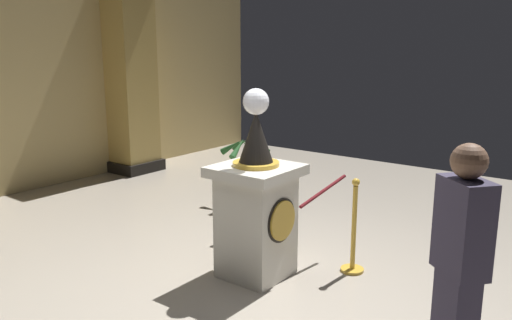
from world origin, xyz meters
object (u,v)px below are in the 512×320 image
object	(u,v)px
stanchion_far	(245,207)
potted_palm_right	(245,183)
pedestal_clock	(256,206)
stanchion_near	(353,240)
bystander_guest	(460,264)

from	to	relation	value
stanchion_far	potted_palm_right	distance (m)	1.34
pedestal_clock	potted_palm_right	distance (m)	2.54
pedestal_clock	stanchion_near	size ratio (longest dim) A/B	1.91
pedestal_clock	bystander_guest	size ratio (longest dim) A/B	1.12
potted_palm_right	stanchion_near	bearing A→B (deg)	-116.85
stanchion_near	stanchion_far	xyz separation A→B (m)	(0.16, 1.55, 0.01)
potted_palm_right	bystander_guest	world-z (taller)	bystander_guest
bystander_guest	stanchion_far	bearing A→B (deg)	63.97
stanchion_far	potted_palm_right	xyz separation A→B (m)	(1.05, 0.83, -0.05)
stanchion_far	bystander_guest	xyz separation A→B (m)	(-1.43, -2.94, 0.55)
pedestal_clock	potted_palm_right	xyz separation A→B (m)	(1.88, 1.65, -0.43)
pedestal_clock	stanchion_near	distance (m)	1.07
pedestal_clock	bystander_guest	distance (m)	2.21
stanchion_near	bystander_guest	distance (m)	1.96
stanchion_far	stanchion_near	bearing A→B (deg)	-95.80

